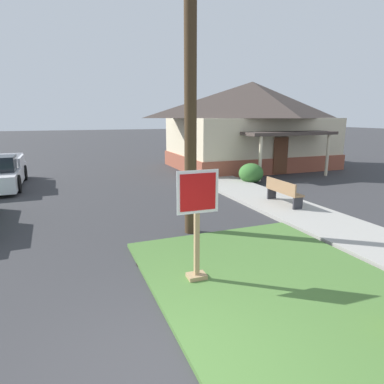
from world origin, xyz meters
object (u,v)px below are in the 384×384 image
manhole_cover (152,263)px  utility_pole (190,42)px  street_bench (283,191)px  stop_sign (197,226)px

manhole_cover → utility_pole: 5.37m
manhole_cover → utility_pole: bearing=45.5°
street_bench → manhole_cover: bearing=-153.2°
manhole_cover → street_bench: (5.48, 2.77, 0.58)m
street_bench → utility_pole: bearing=-162.7°
stop_sign → manhole_cover: bearing=117.0°
street_bench → utility_pole: 6.01m
stop_sign → utility_pole: 4.73m
stop_sign → manhole_cover: size_ratio=3.04×
utility_pole → stop_sign: bearing=-108.8°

